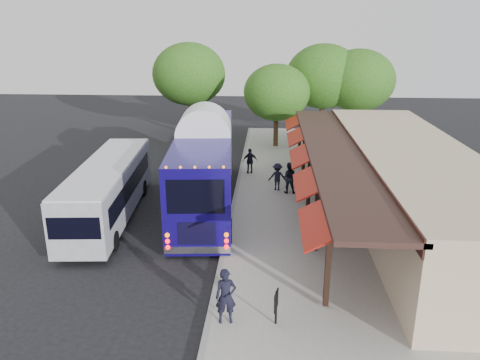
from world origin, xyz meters
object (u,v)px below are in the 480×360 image
(ped_a, at_px, (226,296))
(sign_board, at_px, (276,302))
(ped_c, at_px, (250,161))
(city_bus, at_px, (109,188))
(coach_bus, at_px, (205,163))
(ped_b, at_px, (289,178))
(ped_d, at_px, (277,177))

(ped_a, height_order, sign_board, ped_a)
(ped_c, bearing_deg, city_bus, 38.51)
(coach_bus, relative_size, sign_board, 11.57)
(coach_bus, xyz_separation_m, ped_b, (4.39, 1.49, -1.18))
(city_bus, height_order, ped_a, city_bus)
(ped_b, relative_size, ped_c, 1.10)
(ped_a, bearing_deg, ped_b, 68.66)
(coach_bus, xyz_separation_m, ped_c, (2.12, 4.93, -1.26))
(coach_bus, xyz_separation_m, city_bus, (-4.38, -2.21, -0.68))
(coach_bus, distance_m, city_bus, 4.95)
(coach_bus, xyz_separation_m, sign_board, (3.59, -10.54, -1.29))
(ped_b, height_order, sign_board, ped_b)
(ped_a, xyz_separation_m, ped_b, (2.34, 12.03, -0.02))
(ped_d, bearing_deg, ped_c, -65.89)
(ped_c, distance_m, sign_board, 15.54)
(coach_bus, xyz_separation_m, ped_a, (2.05, -10.54, -1.15))
(coach_bus, height_order, ped_c, coach_bus)
(city_bus, xyz_separation_m, sign_board, (7.97, -8.34, -0.61))
(coach_bus, bearing_deg, ped_c, 62.09)
(coach_bus, distance_m, ped_a, 10.80)
(coach_bus, distance_m, sign_board, 11.21)
(coach_bus, relative_size, ped_a, 7.23)
(ped_d, relative_size, sign_board, 1.38)
(ped_c, bearing_deg, ped_b, 114.18)
(ped_a, distance_m, ped_d, 12.59)
(ped_c, bearing_deg, coach_bus, 57.55)
(ped_b, xyz_separation_m, sign_board, (-0.80, -12.03, -0.11))
(coach_bus, relative_size, ped_b, 7.43)
(ped_b, relative_size, ped_d, 1.13)
(ped_c, bearing_deg, ped_d, 109.58)
(ped_a, distance_m, sign_board, 1.55)
(ped_b, height_order, ped_d, ped_b)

